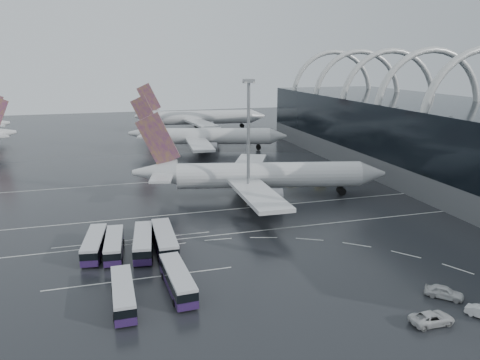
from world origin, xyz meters
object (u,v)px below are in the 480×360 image
object	(u,v)px
bus_row_near_b	(114,245)
bus_row_near_c	(143,242)
airliner_gate_b	(205,137)
bus_row_near_a	(94,244)
floodlight_mast	(248,128)
bus_row_far_c	(178,279)
bus_row_far_a	(123,294)
gse_cart_belly_c	(250,196)
gse_cart_belly_d	(337,179)
airliner_main	(256,176)
airliner_gate_c	(199,118)
gse_cart_belly_b	(312,177)
gse_cart_belly_a	(320,183)
bus_row_near_d	(165,240)
van_curve_b	(444,292)
gse_cart_belly_e	(292,180)
van_curve_a	(432,318)

from	to	relation	value
bus_row_near_b	bus_row_near_c	distance (m)	4.80
airliner_gate_b	bus_row_near_c	size ratio (longest dim) A/B	4.15
bus_row_near_a	bus_row_near_b	size ratio (longest dim) A/B	1.04
floodlight_mast	bus_row_near_a	bearing A→B (deg)	-150.99
airliner_gate_b	floodlight_mast	bearing A→B (deg)	-77.68
bus_row_near_a	bus_row_far_c	distance (m)	20.37
bus_row_far_a	bus_row_far_c	distance (m)	7.82
gse_cart_belly_c	gse_cart_belly_d	world-z (taller)	gse_cart_belly_c
airliner_main	bus_row_near_b	bearing A→B (deg)	-130.10
airliner_gate_c	bus_row_near_a	size ratio (longest dim) A/B	4.67
airliner_gate_b	gse_cart_belly_b	world-z (taller)	airliner_gate_b
bus_row_far_c	gse_cart_belly_c	bearing A→B (deg)	-33.52
gse_cart_belly_d	gse_cart_belly_a	bearing A→B (deg)	-157.12
airliner_main	bus_row_near_c	world-z (taller)	airliner_main
airliner_gate_c	bus_row_near_d	distance (m)	138.62
bus_row_near_b	bus_row_near_d	bearing A→B (deg)	-92.16
bus_row_near_a	van_curve_b	xyz separation A→B (m)	(46.29, -29.06, -0.82)
van_curve_b	gse_cart_belly_a	bearing A→B (deg)	35.28
airliner_gate_c	bus_row_far_a	xyz separation A→B (m)	(-40.71, -151.23, -3.65)
gse_cart_belly_c	gse_cart_belly_b	bearing A→B (deg)	30.25
bus_row_near_c	airliner_gate_c	bearing A→B (deg)	-9.13
gse_cart_belly_c	gse_cart_belly_e	distance (m)	18.10
airliner_main	gse_cart_belly_a	xyz separation A→B (m)	(19.07, 5.15, -4.38)
airliner_gate_b	gse_cart_belly_d	world-z (taller)	airliner_gate_b
bus_row_far_c	gse_cart_belly_e	size ratio (longest dim) A/B	5.51
bus_row_far_c	gse_cart_belly_a	xyz separation A→B (m)	(44.09, 45.99, -1.05)
bus_row_near_d	van_curve_a	bearing A→B (deg)	-137.25
bus_row_far_a	gse_cart_belly_d	distance (m)	76.65
airliner_main	van_curve_a	bearing A→B (deg)	-73.28
airliner_gate_b	bus_row_near_a	distance (m)	91.23
van_curve_a	gse_cart_belly_c	bearing A→B (deg)	5.97
bus_row_near_a	gse_cart_belly_d	bearing A→B (deg)	-55.56
bus_row_near_a	van_curve_b	bearing A→B (deg)	-114.91
bus_row_far_c	floodlight_mast	xyz separation A→B (m)	(21.19, 34.95, 15.67)
bus_row_far_a	airliner_gate_c	bearing A→B (deg)	-15.40
bus_row_far_a	gse_cart_belly_a	xyz separation A→B (m)	(51.68, 47.86, -0.96)
van_curve_b	gse_cart_belly_d	bearing A→B (deg)	30.18
bus_row_near_d	gse_cart_belly_b	size ratio (longest dim) A/B	6.44
airliner_main	bus_row_near_a	size ratio (longest dim) A/B	4.66
airliner_main	floodlight_mast	world-z (taller)	floodlight_mast
airliner_main	airliner_gate_c	world-z (taller)	airliner_gate_c
van_curve_b	gse_cart_belly_c	bearing A→B (deg)	56.93
bus_row_near_b	airliner_gate_b	bearing A→B (deg)	-17.37
bus_row_far_c	gse_cart_belly_e	world-z (taller)	bus_row_far_c
bus_row_near_b	gse_cart_belly_d	distance (m)	67.01
airliner_main	bus_row_near_b	world-z (taller)	airliner_main
bus_row_near_b	gse_cart_belly_a	distance (m)	60.50
airliner_gate_c	gse_cart_belly_e	bearing A→B (deg)	-81.81
airliner_gate_b	bus_row_far_a	size ratio (longest dim) A/B	4.52
floodlight_mast	gse_cart_belly_c	distance (m)	17.55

